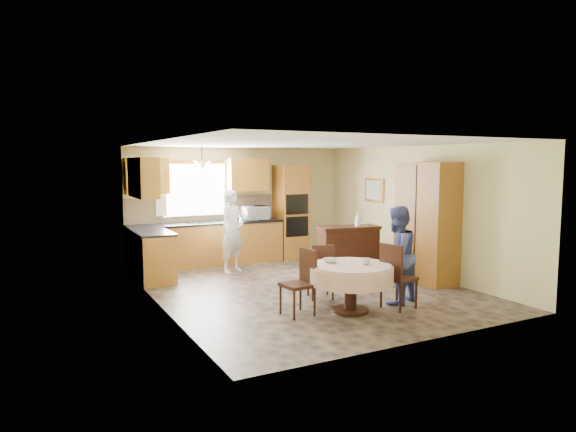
% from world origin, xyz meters
% --- Properties ---
extents(floor, '(5.00, 6.00, 0.01)m').
position_xyz_m(floor, '(0.00, 0.00, 0.00)').
color(floor, brown).
rests_on(floor, ground).
extents(ceiling, '(5.00, 6.00, 0.01)m').
position_xyz_m(ceiling, '(0.00, 0.00, 2.50)').
color(ceiling, white).
rests_on(ceiling, wall_back).
extents(wall_back, '(5.00, 0.02, 2.50)m').
position_xyz_m(wall_back, '(0.00, 3.00, 1.25)').
color(wall_back, '#CAC081').
rests_on(wall_back, floor).
extents(wall_front, '(5.00, 0.02, 2.50)m').
position_xyz_m(wall_front, '(0.00, -3.00, 1.25)').
color(wall_front, '#CAC081').
rests_on(wall_front, floor).
extents(wall_left, '(0.02, 6.00, 2.50)m').
position_xyz_m(wall_left, '(-2.50, 0.00, 1.25)').
color(wall_left, '#CAC081').
rests_on(wall_left, floor).
extents(wall_right, '(0.02, 6.00, 2.50)m').
position_xyz_m(wall_right, '(2.50, 0.00, 1.25)').
color(wall_right, '#CAC081').
rests_on(wall_right, floor).
extents(window, '(1.40, 0.03, 1.10)m').
position_xyz_m(window, '(-1.00, 2.98, 1.60)').
color(window, white).
rests_on(window, wall_back).
extents(curtain_left, '(0.22, 0.02, 1.15)m').
position_xyz_m(curtain_left, '(-1.75, 2.93, 1.65)').
color(curtain_left, white).
rests_on(curtain_left, wall_back).
extents(curtain_right, '(0.22, 0.02, 1.15)m').
position_xyz_m(curtain_right, '(-0.25, 2.93, 1.65)').
color(curtain_right, white).
rests_on(curtain_right, wall_back).
extents(base_cab_back, '(3.30, 0.60, 0.88)m').
position_xyz_m(base_cab_back, '(-0.85, 2.70, 0.44)').
color(base_cab_back, '#BB7C32').
rests_on(base_cab_back, floor).
extents(counter_back, '(3.30, 0.64, 0.04)m').
position_xyz_m(counter_back, '(-0.85, 2.70, 0.90)').
color(counter_back, black).
rests_on(counter_back, base_cab_back).
extents(base_cab_left, '(0.60, 1.20, 0.88)m').
position_xyz_m(base_cab_left, '(-2.20, 1.80, 0.44)').
color(base_cab_left, '#BB7C32').
rests_on(base_cab_left, floor).
extents(counter_left, '(0.64, 1.20, 0.04)m').
position_xyz_m(counter_left, '(-2.20, 1.80, 0.90)').
color(counter_left, black).
rests_on(counter_left, base_cab_left).
extents(backsplash, '(3.30, 0.02, 0.55)m').
position_xyz_m(backsplash, '(-0.85, 2.99, 1.18)').
color(backsplash, tan).
rests_on(backsplash, wall_back).
extents(wall_cab_left, '(0.85, 0.33, 0.72)m').
position_xyz_m(wall_cab_left, '(-2.05, 2.83, 1.91)').
color(wall_cab_left, gold).
rests_on(wall_cab_left, wall_back).
extents(wall_cab_right, '(0.90, 0.33, 0.72)m').
position_xyz_m(wall_cab_right, '(0.15, 2.83, 1.91)').
color(wall_cab_right, gold).
rests_on(wall_cab_right, wall_back).
extents(wall_cab_side, '(0.33, 1.20, 0.72)m').
position_xyz_m(wall_cab_side, '(-2.33, 1.80, 1.91)').
color(wall_cab_side, gold).
rests_on(wall_cab_side, wall_left).
extents(oven_tower, '(0.66, 0.62, 2.12)m').
position_xyz_m(oven_tower, '(1.15, 2.69, 1.06)').
color(oven_tower, '#BB7C32').
rests_on(oven_tower, floor).
extents(oven_upper, '(0.56, 0.01, 0.45)m').
position_xyz_m(oven_upper, '(1.15, 2.38, 1.25)').
color(oven_upper, black).
rests_on(oven_upper, oven_tower).
extents(oven_lower, '(0.56, 0.01, 0.45)m').
position_xyz_m(oven_lower, '(1.15, 2.38, 0.75)').
color(oven_lower, black).
rests_on(oven_lower, oven_tower).
extents(pendant, '(0.36, 0.36, 0.18)m').
position_xyz_m(pendant, '(-1.00, 2.50, 2.12)').
color(pendant, beige).
rests_on(pendant, ceiling).
extents(sideboard, '(1.28, 0.67, 0.87)m').
position_xyz_m(sideboard, '(1.40, 0.72, 0.43)').
color(sideboard, '#3C1C10').
rests_on(sideboard, floor).
extents(space_heater, '(0.44, 0.35, 0.54)m').
position_xyz_m(space_heater, '(1.46, 0.71, 0.27)').
color(space_heater, black).
rests_on(space_heater, floor).
extents(cupboard, '(0.57, 1.15, 2.19)m').
position_xyz_m(cupboard, '(2.22, -0.60, 1.09)').
color(cupboard, '#BB7C32').
rests_on(cupboard, floor).
extents(dining_table, '(1.24, 1.24, 0.70)m').
position_xyz_m(dining_table, '(-0.09, -1.54, 0.55)').
color(dining_table, '#3C1C10').
rests_on(dining_table, floor).
extents(chair_left, '(0.45, 0.45, 0.94)m').
position_xyz_m(chair_left, '(-0.79, -1.33, 0.52)').
color(chair_left, '#3C1C10').
rests_on(chair_left, floor).
extents(chair_back, '(0.48, 0.48, 0.89)m').
position_xyz_m(chair_back, '(-0.11, -0.75, 0.49)').
color(chair_back, '#3C1C10').
rests_on(chair_back, floor).
extents(chair_right, '(0.50, 0.50, 0.99)m').
position_xyz_m(chair_right, '(0.58, -1.74, 0.55)').
color(chair_right, '#3C1C10').
rests_on(chair_right, floor).
extents(framed_picture, '(0.06, 0.61, 0.51)m').
position_xyz_m(framed_picture, '(2.47, 1.32, 1.59)').
color(framed_picture, gold).
rests_on(framed_picture, wall_right).
extents(microwave, '(0.57, 0.40, 0.30)m').
position_xyz_m(microwave, '(0.26, 2.65, 1.07)').
color(microwave, silver).
rests_on(microwave, counter_back).
extents(person_sink, '(0.71, 0.61, 1.65)m').
position_xyz_m(person_sink, '(-0.62, 1.81, 0.82)').
color(person_sink, silver).
rests_on(person_sink, floor).
extents(person_dining, '(0.89, 0.79, 1.52)m').
position_xyz_m(person_dining, '(0.80, -1.49, 0.76)').
color(person_dining, '#3D4687').
rests_on(person_dining, floor).
extents(bowl_sideboard, '(0.27, 0.27, 0.05)m').
position_xyz_m(bowl_sideboard, '(1.15, 0.72, 0.90)').
color(bowl_sideboard, '#B2B2B2').
rests_on(bowl_sideboard, sideboard).
extents(bottle_sideboard, '(0.16, 0.16, 0.33)m').
position_xyz_m(bottle_sideboard, '(1.62, 0.72, 1.03)').
color(bottle_sideboard, silver).
rests_on(bottle_sideboard, sideboard).
extents(cup_table, '(0.14, 0.14, 0.09)m').
position_xyz_m(cup_table, '(0.10, -1.64, 0.75)').
color(cup_table, '#B2B2B2').
rests_on(cup_table, dining_table).
extents(bowl_table, '(0.23, 0.23, 0.07)m').
position_xyz_m(bowl_table, '(-0.28, -1.29, 0.73)').
color(bowl_table, '#B2B2B2').
rests_on(bowl_table, dining_table).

